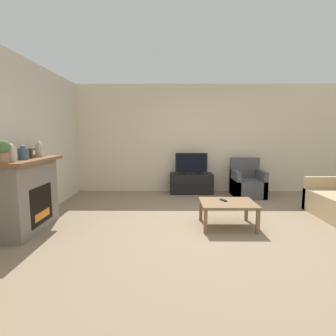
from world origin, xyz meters
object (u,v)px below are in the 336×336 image
potted_plant (3,150)px  tv (191,164)px  mantel_vase_left (11,154)px  mantel_vase_right (40,150)px  fireplace (29,194)px  remote (223,200)px  armchair (247,184)px  coffee_table (228,205)px  mantel_clock (32,153)px  tv_stand (191,183)px  mantel_vase_centre_left (23,153)px

potted_plant → tv: bearing=49.1°
mantel_vase_left → mantel_vase_right: bearing=90.0°
fireplace → tv: fireplace is taller
tv → remote: 2.32m
armchair → remote: (-0.98, -2.03, 0.12)m
fireplace → coffee_table: (3.07, 0.17, -0.21)m
mantel_vase_right → potted_plant: (0.00, -0.95, 0.06)m
tv → remote: tv is taller
coffee_table → mantel_clock: bearing=-179.2°
potted_plant → armchair: size_ratio=0.34×
fireplace → remote: bearing=4.7°
mantel_clock → potted_plant: potted_plant is taller
mantel_clock → tv: size_ratio=0.19×
mantel_clock → tv_stand: 3.70m
remote → fireplace: bearing=159.7°
potted_plant → coffee_table: size_ratio=0.35×
coffee_table → potted_plant: bearing=-166.6°
mantel_clock → coffee_table: 3.16m
fireplace → armchair: 4.61m
mantel_vase_centre_left → remote: 3.12m
tv_stand → armchair: armchair is taller
tv → coffee_table: bearing=-80.5°
tv_stand → remote: tv_stand is taller
mantel_vase_left → tv: 3.98m
mantel_vase_right → mantel_clock: 0.26m
mantel_vase_left → mantel_clock: 0.52m
fireplace → mantel_clock: bearing=82.3°
tv → fireplace: bearing=-136.7°
mantel_vase_right → armchair: size_ratio=0.28×
mantel_clock → tv_stand: (2.66, 2.39, -0.93)m
fireplace → armchair: fireplace is taller
tv → remote: size_ratio=5.13×
mantel_vase_right → remote: size_ratio=1.62×
mantel_vase_left → remote: size_ratio=1.61×
mantel_vase_centre_left → mantel_clock: size_ratio=1.40×
mantel_vase_right → tv: (2.66, 2.13, -0.48)m
tv_stand → tv: (0.00, -0.00, 0.48)m
fireplace → mantel_vase_centre_left: (0.02, -0.10, 0.64)m
fireplace → mantel_vase_left: size_ratio=5.31×
coffee_table → armchair: bearing=66.2°
tv_stand → armchair: size_ratio=1.19×
mantel_vase_centre_left → tv_stand: size_ratio=0.20×
mantel_clock → coffee_table: (3.05, 0.04, -0.83)m
fireplace → coffee_table: fireplace is taller
mantel_vase_centre_left → mantel_vase_right: (-0.00, 0.49, 0.02)m
fireplace → tv_stand: (2.68, 2.52, -0.31)m
mantel_clock → armchair: 4.61m
mantel_vase_left → armchair: mantel_vase_left is taller
tv → armchair: bearing=-10.5°
mantel_vase_left → potted_plant: bearing=-90.0°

